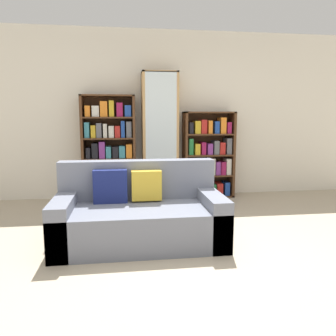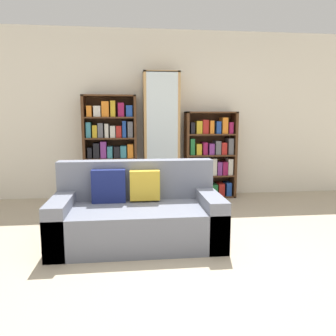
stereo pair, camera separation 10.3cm
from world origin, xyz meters
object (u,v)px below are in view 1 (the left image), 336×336
at_px(couch, 139,215).
at_px(wine_bottle, 197,193).
at_px(bookshelf_right, 209,157).
at_px(display_cabinet, 160,137).
at_px(bookshelf_left, 109,150).

distance_m(couch, wine_bottle, 1.74).
bearing_deg(bookshelf_right, display_cabinet, -178.87).
relative_size(display_cabinet, bookshelf_right, 1.44).
height_order(couch, display_cabinet, display_cabinet).
bearing_deg(bookshelf_left, display_cabinet, -1.13).
height_order(display_cabinet, wine_bottle, display_cabinet).
bearing_deg(wine_bottle, couch, -123.81).
bearing_deg(bookshelf_left, couch, -78.82).
height_order(bookshelf_right, wine_bottle, bookshelf_right).
xyz_separation_m(couch, bookshelf_right, (1.25, 1.87, 0.38)).
height_order(bookshelf_left, wine_bottle, bookshelf_left).
relative_size(couch, wine_bottle, 4.53).
distance_m(bookshelf_left, bookshelf_right, 1.62).
distance_m(bookshelf_right, wine_bottle, 0.72).
bearing_deg(bookshelf_right, wine_bottle, -123.34).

